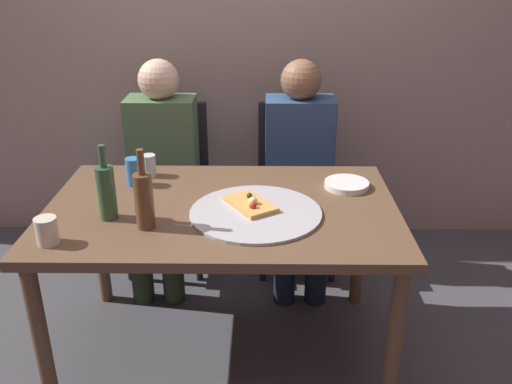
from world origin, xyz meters
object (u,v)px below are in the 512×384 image
object	(u,v)px
wine_bottle	(106,191)
soda_can	(134,172)
guest_in_sweater	(161,163)
chair_left	(167,175)
tumbler_near	(47,231)
pizza_slice_last	(251,204)
tumbler_far	(149,165)
beer_bottle	(144,199)
chair_right	(297,176)
guest_in_beanie	(300,164)
plate_stack	(347,185)
dining_table	(222,223)
pizza_tray	(256,213)

from	to	relation	value
wine_bottle	soda_can	bearing A→B (deg)	85.48
guest_in_sweater	chair_left	bearing A→B (deg)	-90.00
tumbler_near	chair_left	world-z (taller)	chair_left
wine_bottle	chair_left	xyz separation A→B (m)	(0.05, 0.96, -0.32)
guest_in_sweater	pizza_slice_last	bearing A→B (deg)	123.94
wine_bottle	tumbler_far	xyz separation A→B (m)	(0.07, 0.43, -0.06)
beer_bottle	tumbler_near	bearing A→B (deg)	-158.16
beer_bottle	chair_right	world-z (taller)	beer_bottle
chair_left	guest_in_beanie	xyz separation A→B (m)	(0.73, -0.15, 0.13)
beer_bottle	tumbler_far	bearing A→B (deg)	99.48
wine_bottle	chair_left	bearing A→B (deg)	86.84
pizza_slice_last	chair_left	world-z (taller)	chair_left
plate_stack	chair_right	world-z (taller)	chair_right
wine_bottle	soda_can	xyz separation A→B (m)	(0.03, 0.33, -0.05)
tumbler_far	soda_can	world-z (taller)	soda_can
dining_table	soda_can	world-z (taller)	soda_can
dining_table	guest_in_sweater	xyz separation A→B (m)	(-0.37, 0.69, -0.00)
tumbler_far	soda_can	distance (m)	0.11
guest_in_beanie	wine_bottle	bearing A→B (deg)	45.97
pizza_slice_last	chair_right	xyz separation A→B (m)	(0.24, 0.88, -0.23)
pizza_slice_last	plate_stack	distance (m)	0.47
pizza_tray	pizza_slice_last	bearing A→B (deg)	114.29
tumbler_far	plate_stack	world-z (taller)	tumbler_far
beer_bottle	chair_left	size ratio (longest dim) A/B	0.34
beer_bottle	guest_in_sweater	world-z (taller)	guest_in_sweater
tumbler_near	pizza_slice_last	bearing A→B (deg)	22.19
beer_bottle	tumbler_far	xyz separation A→B (m)	(-0.08, 0.51, -0.06)
chair_right	guest_in_beanie	bearing A→B (deg)	90.00
wine_bottle	chair_right	world-z (taller)	wine_bottle
wine_bottle	plate_stack	bearing A→B (deg)	17.90
chair_right	guest_in_sweater	world-z (taller)	guest_in_sweater
dining_table	chair_left	world-z (taller)	chair_left
chair_right	wine_bottle	bearing A→B (deg)	50.84
dining_table	soda_can	size ratio (longest dim) A/B	11.57
tumbler_far	chair_left	bearing A→B (deg)	92.04
chair_right	guest_in_beanie	xyz separation A→B (m)	(-0.00, -0.15, 0.13)
guest_in_beanie	pizza_slice_last	bearing A→B (deg)	71.56
chair_right	guest_in_sweater	size ratio (longest dim) A/B	0.77
pizza_tray	soda_can	size ratio (longest dim) A/B	4.23
dining_table	chair_left	xyz separation A→B (m)	(-0.37, 0.85, -0.13)
guest_in_beanie	chair_right	bearing A→B (deg)	-90.00
tumbler_near	guest_in_beanie	bearing A→B (deg)	46.96
dining_table	wine_bottle	size ratio (longest dim) A/B	4.80
tumbler_near	chair_right	size ratio (longest dim) A/B	0.11
soda_can	guest_in_beanie	size ratio (longest dim) A/B	0.10
beer_bottle	soda_can	bearing A→B (deg)	107.99
pizza_slice_last	guest_in_sweater	xyz separation A→B (m)	(-0.49, 0.72, -0.11)
pizza_slice_last	soda_can	size ratio (longest dim) A/B	2.09
plate_stack	wine_bottle	bearing A→B (deg)	-162.10
tumbler_far	pizza_tray	bearing A→B (deg)	-38.81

